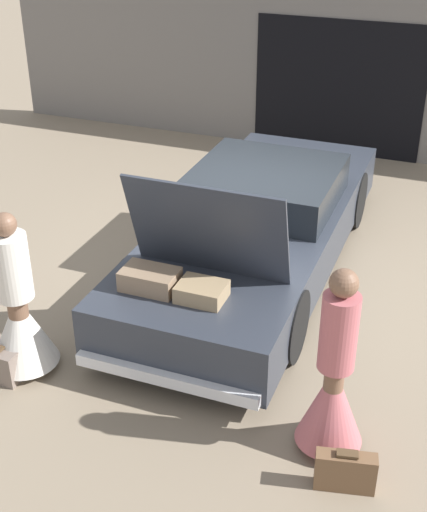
% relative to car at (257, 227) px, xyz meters
% --- Properties ---
extents(ground_plane, '(40.00, 40.00, 0.00)m').
position_rel_car_xyz_m(ground_plane, '(0.00, -0.01, -0.56)').
color(ground_plane, '#7F705B').
extents(garage_wall_back, '(12.00, 0.14, 2.80)m').
position_rel_car_xyz_m(garage_wall_back, '(0.00, 4.31, 0.83)').
color(garage_wall_back, slate).
rests_on(garage_wall_back, ground_plane).
extents(car, '(1.93, 5.30, 1.81)m').
position_rel_car_xyz_m(car, '(0.00, 0.00, 0.00)').
color(car, '#2D333D').
rests_on(car, ground_plane).
extents(person_left, '(0.66, 0.66, 1.68)m').
position_rel_car_xyz_m(person_left, '(-1.51, -2.66, 0.04)').
color(person_left, brown).
rests_on(person_left, ground_plane).
extents(person_right, '(0.57, 0.57, 1.73)m').
position_rel_car_xyz_m(person_right, '(1.51, -2.66, 0.07)').
color(person_right, brown).
rests_on(person_right, ground_plane).
extents(suitcase_beside_right_person, '(0.50, 0.24, 0.37)m').
position_rel_car_xyz_m(suitcase_beside_right_person, '(1.74, -3.07, -0.38)').
color(suitcase_beside_right_person, brown).
rests_on(suitcase_beside_right_person, ground_plane).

